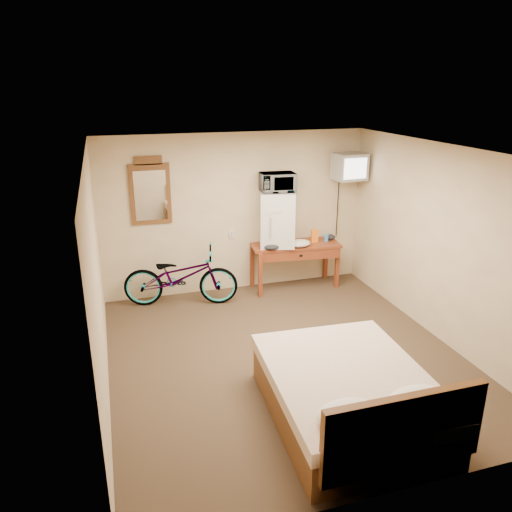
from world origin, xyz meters
name	(u,v)px	position (x,y,z in m)	size (l,w,h in m)	color
room	(287,261)	(0.00, 0.00, 1.25)	(4.60, 4.64, 2.50)	#432F21
desk	(296,251)	(0.91, 2.00, 0.64)	(1.46, 0.68, 0.75)	brown
mini_fridge	(277,219)	(0.60, 2.05, 1.18)	(0.64, 0.63, 0.86)	silver
microwave	(277,182)	(0.60, 2.05, 1.76)	(0.52, 0.35, 0.29)	silver
snack_bag	(315,236)	(1.23, 2.01, 0.86)	(0.11, 0.06, 0.21)	orange
blue_cup	(326,238)	(1.43, 1.99, 0.81)	(0.07, 0.07, 0.12)	#3B82CA
cloth_cream	(299,243)	(0.91, 1.87, 0.80)	(0.35, 0.27, 0.11)	silver
cloth_dark_a	(272,247)	(0.45, 1.85, 0.80)	(0.24, 0.18, 0.09)	black
cloth_dark_b	(330,237)	(1.53, 2.07, 0.79)	(0.19, 0.16, 0.09)	black
crt_television	(349,167)	(1.78, 2.02, 1.94)	(0.50, 0.59, 0.41)	black
wall_mirror	(150,192)	(-1.30, 2.27, 1.68)	(0.59, 0.04, 1.00)	brown
bicycle	(181,276)	(-0.97, 1.91, 0.45)	(0.60, 1.70, 0.90)	black
bed	(351,397)	(0.18, -1.38, 0.30)	(1.59, 2.05, 0.90)	brown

